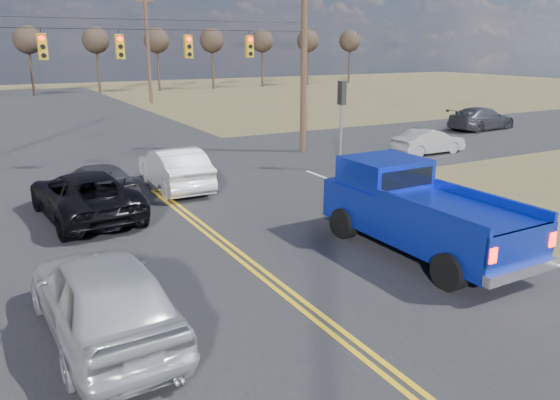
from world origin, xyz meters
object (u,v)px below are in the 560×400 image
pickup_truck (418,211)px  silver_suv (103,295)px  dgrey_car_queue (97,183)px  black_suv (85,195)px  white_car_queue (174,168)px  cross_car_east_near (429,142)px  cross_car_east_far (482,119)px

pickup_truck → silver_suv: (-8.29, -0.63, -0.25)m
pickup_truck → dgrey_car_queue: (-6.54, 9.07, -0.45)m
black_suv → dgrey_car_queue: 1.91m
black_suv → white_car_queue: bearing=-154.0°
white_car_queue → silver_suv: bearing=66.9°
pickup_truck → white_car_queue: bearing=109.4°
silver_suv → black_suv: (1.03, 7.94, -0.10)m
pickup_truck → cross_car_east_near: 14.14m
cross_car_east_near → cross_car_east_far: cross_car_east_far is taller
dgrey_car_queue → cross_car_east_far: (25.36, 5.49, 0.06)m
cross_car_east_near → cross_car_east_far: 9.96m
white_car_queue → cross_car_east_near: bearing=-176.2°
black_suv → cross_car_east_far: 27.08m
black_suv → cross_car_east_far: black_suv is taller
silver_suv → cross_car_east_near: 21.13m
black_suv → cross_car_east_far: (26.09, 7.25, -0.03)m
black_suv → cross_car_east_far: size_ratio=1.08×
cross_car_east_near → black_suv: bearing=98.4°
silver_suv → pickup_truck: bearing=-178.6°
silver_suv → black_suv: 8.01m
cross_car_east_near → dgrey_car_queue: bearing=92.8°
silver_suv → black_suv: size_ratio=0.93×
black_suv → dgrey_car_queue: bearing=-117.8°
silver_suv → cross_car_east_near: (18.24, 10.67, -0.23)m
white_car_queue → dgrey_car_queue: 3.02m
silver_suv → black_suv: bearing=-100.3°
dgrey_car_queue → cross_car_east_far: size_ratio=0.91×
cross_car_east_near → cross_car_east_far: bearing=-63.6°
dgrey_car_queue → silver_suv: bearing=71.9°
silver_suv → dgrey_car_queue: bearing=-103.2°
cross_car_east_near → pickup_truck: bearing=134.7°
white_car_queue → dgrey_car_queue: (-2.98, -0.49, -0.13)m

